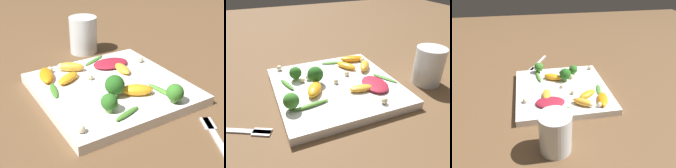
% 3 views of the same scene
% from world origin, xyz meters
% --- Properties ---
extents(ground_plane, '(2.40, 2.40, 0.00)m').
position_xyz_m(ground_plane, '(0.00, 0.00, 0.00)').
color(ground_plane, brown).
extents(plate, '(0.30, 0.30, 0.02)m').
position_xyz_m(plate, '(0.00, 0.00, 0.01)').
color(plate, white).
rests_on(plate, ground_plane).
extents(drinking_glass, '(0.08, 0.08, 0.10)m').
position_xyz_m(drinking_glass, '(0.06, 0.24, 0.05)').
color(drinking_glass, white).
rests_on(drinking_glass, ground_plane).
extents(fork, '(0.09, 0.16, 0.01)m').
position_xyz_m(fork, '(0.07, -0.24, 0.00)').
color(fork, silver).
rests_on(fork, ground_plane).
extents(radicchio_leaf_0, '(0.09, 0.07, 0.01)m').
position_xyz_m(radicchio_leaf_0, '(0.05, 0.09, 0.03)').
color(radicchio_leaf_0, maroon).
rests_on(radicchio_leaf_0, plate).
extents(orange_segment_0, '(0.05, 0.08, 0.02)m').
position_xyz_m(orange_segment_0, '(-0.11, 0.10, 0.03)').
color(orange_segment_0, orange).
rests_on(orange_segment_0, plate).
extents(orange_segment_1, '(0.07, 0.06, 0.02)m').
position_xyz_m(orange_segment_1, '(0.02, -0.06, 0.03)').
color(orange_segment_1, orange).
rests_on(orange_segment_1, plate).
extents(orange_segment_2, '(0.07, 0.06, 0.01)m').
position_xyz_m(orange_segment_2, '(-0.07, 0.06, 0.03)').
color(orange_segment_2, orange).
rests_on(orange_segment_2, plate).
extents(orange_segment_3, '(0.07, 0.06, 0.02)m').
position_xyz_m(orange_segment_3, '(-0.05, 0.11, 0.03)').
color(orange_segment_3, '#FCAD33').
rests_on(orange_segment_3, plate).
extents(orange_segment_4, '(0.03, 0.06, 0.01)m').
position_xyz_m(orange_segment_4, '(0.06, 0.04, 0.03)').
color(orange_segment_4, '#FCAD33').
rests_on(orange_segment_4, plate).
extents(broccoli_floret_0, '(0.03, 0.03, 0.04)m').
position_xyz_m(broccoli_floret_0, '(-0.06, -0.09, 0.04)').
color(broccoli_floret_0, '#84AD5B').
rests_on(broccoli_floret_0, plate).
extents(broccoli_floret_1, '(0.03, 0.03, 0.04)m').
position_xyz_m(broccoli_floret_1, '(0.07, -0.13, 0.04)').
color(broccoli_floret_1, '#84AD5B').
rests_on(broccoli_floret_1, plate).
extents(broccoli_floret_2, '(0.04, 0.04, 0.05)m').
position_xyz_m(broccoli_floret_2, '(-0.02, -0.05, 0.05)').
color(broccoli_floret_2, '#84AD5B').
rests_on(broccoli_floret_2, plate).
extents(arugula_sprig_0, '(0.06, 0.03, 0.01)m').
position_xyz_m(arugula_sprig_0, '(-0.04, -0.12, 0.02)').
color(arugula_sprig_0, '#47842D').
rests_on(arugula_sprig_0, plate).
extents(arugula_sprig_1, '(0.02, 0.08, 0.01)m').
position_xyz_m(arugula_sprig_1, '(0.07, -0.09, 0.02)').
color(arugula_sprig_1, '#518E33').
rests_on(arugula_sprig_1, plate).
extents(arugula_sprig_2, '(0.03, 0.07, 0.00)m').
position_xyz_m(arugula_sprig_2, '(-0.12, 0.04, 0.02)').
color(arugula_sprig_2, '#47842D').
rests_on(arugula_sprig_2, plate).
extents(arugula_sprig_3, '(0.07, 0.04, 0.00)m').
position_xyz_m(arugula_sprig_3, '(0.03, 0.13, 0.02)').
color(arugula_sprig_3, '#47842D').
rests_on(arugula_sprig_3, plate).
extents(macadamia_nut_0, '(0.02, 0.02, 0.02)m').
position_xyz_m(macadamia_nut_0, '(0.12, 0.06, 0.03)').
color(macadamia_nut_0, beige).
rests_on(macadamia_nut_0, plate).
extents(macadamia_nut_1, '(0.01, 0.01, 0.01)m').
position_xyz_m(macadamia_nut_1, '(-0.00, -0.00, 0.03)').
color(macadamia_nut_1, beige).
rests_on(macadamia_nut_1, plate).
extents(macadamia_nut_2, '(0.02, 0.02, 0.02)m').
position_xyz_m(macadamia_nut_2, '(-0.13, -0.12, 0.03)').
color(macadamia_nut_2, beige).
rests_on(macadamia_nut_2, plate).
extents(macadamia_nut_3, '(0.02, 0.02, 0.02)m').
position_xyz_m(macadamia_nut_3, '(-0.04, -0.06, 0.03)').
color(macadamia_nut_3, beige).
rests_on(macadamia_nut_3, plate).
extents(macadamia_nut_4, '(0.01, 0.01, 0.01)m').
position_xyz_m(macadamia_nut_4, '(-0.04, -0.08, 0.03)').
color(macadamia_nut_4, beige).
rests_on(macadamia_nut_4, plate).
extents(macadamia_nut_5, '(0.02, 0.02, 0.02)m').
position_xyz_m(macadamia_nut_5, '(-0.06, 0.12, 0.03)').
color(macadamia_nut_5, beige).
rests_on(macadamia_nut_5, plate).
extents(macadamia_nut_6, '(0.01, 0.01, 0.01)m').
position_xyz_m(macadamia_nut_6, '(-0.03, 0.04, 0.03)').
color(macadamia_nut_6, beige).
rests_on(macadamia_nut_6, plate).
extents(macadamia_nut_7, '(0.01, 0.01, 0.01)m').
position_xyz_m(macadamia_nut_7, '(-0.09, 0.13, 0.03)').
color(macadamia_nut_7, beige).
rests_on(macadamia_nut_7, plate).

